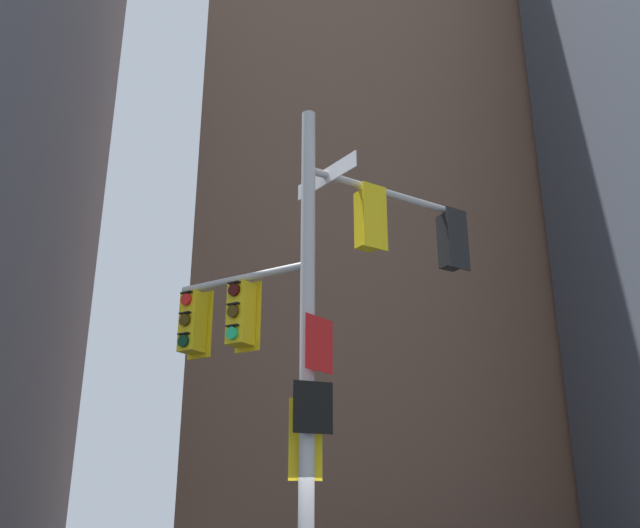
# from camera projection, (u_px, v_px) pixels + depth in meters

# --- Properties ---
(building_mid_block) EXTENTS (17.31, 17.31, 39.70)m
(building_mid_block) POSITION_uv_depth(u_px,v_px,m) (398.00, 156.00, 36.65)
(building_mid_block) COLOR brown
(building_mid_block) RESTS_ON ground
(signal_pole_assembly) EXTENTS (5.00, 2.40, 8.25)m
(signal_pole_assembly) POSITION_uv_depth(u_px,v_px,m) (314.00, 321.00, 10.66)
(signal_pole_assembly) COLOR #B2B2B5
(signal_pole_assembly) RESTS_ON ground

